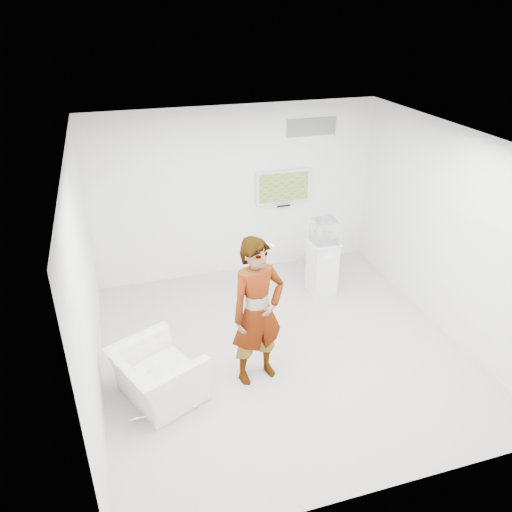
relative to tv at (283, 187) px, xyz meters
name	(u,v)px	position (x,y,z in m)	size (l,w,h in m)	color
room	(285,256)	(-0.85, -2.45, -0.05)	(5.01, 5.01, 3.00)	#A4A297
tv	(283,187)	(0.00, 0.00, 0.00)	(1.00, 0.08, 0.60)	silver
logo_decal	(312,127)	(0.50, 0.04, 1.00)	(0.90, 0.02, 0.30)	slate
person	(258,312)	(-1.36, -2.89, -0.54)	(0.73, 0.48, 2.01)	white
armchair	(157,375)	(-2.67, -2.91, -1.21)	(1.05, 0.91, 0.68)	white
pedestal	(322,267)	(0.32, -1.14, -1.08)	(0.46, 0.46, 0.94)	silver
floor_uplight	(308,256)	(0.50, -0.13, -1.40)	(0.19, 0.19, 0.30)	silver
vitrine	(325,231)	(0.32, -1.14, -0.42)	(0.38, 0.38, 0.38)	silver
console	(324,236)	(0.32, -1.14, -0.49)	(0.05, 0.16, 0.22)	silver
wii_remote	(269,245)	(-1.15, -2.69, 0.26)	(0.04, 0.15, 0.04)	silver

